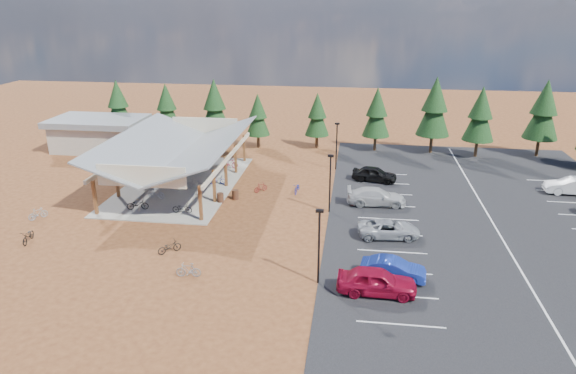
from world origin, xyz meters
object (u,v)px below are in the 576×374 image
Objects in this scene: trash_bin_0 at (220,198)px; bike_7 at (230,163)px; bike_3 at (167,161)px; bike_14 at (297,188)px; bike_4 at (182,208)px; bike_6 at (217,180)px; lamp_post_0 at (319,241)px; lamp_post_1 at (330,179)px; bike_5 at (195,184)px; bike_15 at (261,187)px; car_9 at (572,186)px; lamp_post_2 at (337,143)px; bike_2 at (159,177)px; car_1 at (393,269)px; bike_pavilion at (179,147)px; car_3 at (376,197)px; car_4 at (374,174)px; car_2 at (389,229)px; bike_1 at (156,193)px; outbuilding at (99,133)px; bike_0 at (138,204)px; bike_13 at (188,270)px; bike_8 at (28,236)px; trash_bin_1 at (235,195)px; bike_12 at (169,247)px; bike_9 at (38,214)px; car_0 at (377,281)px.

bike_7 is (-1.53, 9.73, 0.19)m from trash_bin_0.
bike_3 reaches higher than bike_14.
bike_4 is 1.07× the size of bike_6.
lamp_post_0 is 12.00m from lamp_post_1.
bike_15 is at bearing -87.91° from bike_5.
bike_4 is at bearing -72.38° from car_9.
trash_bin_0 is (-9.88, -11.21, -2.53)m from lamp_post_2.
car_1 is (22.29, -16.30, 0.17)m from bike_2.
bike_pavilion is 10.75× the size of bike_14.
car_3 is 1.18× the size of car_4.
bike_5 is 1.15× the size of bike_15.
bike_7 is 22.12m from car_2.
bike_1 is 1.05× the size of bike_5.
bike_1 is at bearing 149.73° from bike_7.
car_4 reaches higher than bike_2.
car_3 is (15.48, -3.22, 0.28)m from bike_6.
outbuilding reaches higher than car_9.
bike_0 is at bearing 148.81° from lamp_post_0.
bike_pavilion is 8.94m from bike_15.
bike_13 is at bearing -109.34° from lamp_post_2.
outbuilding is at bearing 50.98° from bike_5.
lamp_post_2 is 2.70× the size of bike_8.
bike_12 is at bearing -101.74° from trash_bin_1.
bike_14 is at bearing 128.01° from lamp_post_1.
bike_2 is (-17.48, -6.57, -2.41)m from lamp_post_2.
bike_4 is at bearing -139.83° from bike_14.
bike_1 reaches higher than bike_2.
lamp_post_1 is 12.87m from bike_4.
bike_9 is 0.97× the size of bike_13.
bike_1 is 23.84m from car_1.
car_3 is (7.36, -2.09, 0.32)m from bike_14.
car_3 is 1.10× the size of car_9.
bike_8 is (-9.76, -6.81, -0.05)m from bike_4.
car_1 is at bearing -118.53° from bike_4.
lamp_post_1 is 24.67m from bike_9.
bike_pavilion reaches higher than car_2.
trash_bin_0 is 0.51× the size of bike_12.
lamp_post_0 is at bearing -117.49° from bike_1.
bike_14 is (7.72, 13.48, 0.01)m from bike_12.
bike_pavilion is at bearing 161.57° from lamp_post_1.
bike_12 is at bearing -147.06° from bike_13.
lamp_post_1 reaches higher than car_1.
car_9 is (40.82, -3.07, 0.18)m from bike_3.
bike_1 is 11.21m from bike_12.
bike_14 is at bearing 23.15° from car_0.
car_1 is (27.02, -1.86, 0.24)m from bike_8.
car_3 is at bearing -96.33° from bike_5.
lamp_post_0 is at bearing -52.31° from trash_bin_0.
lamp_post_1 is 13.86m from bike_5.
bike_1 is 0.40× the size of car_4.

